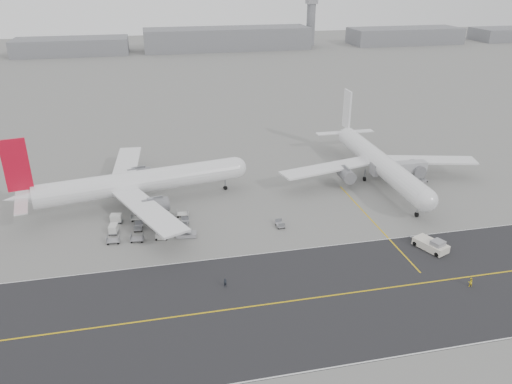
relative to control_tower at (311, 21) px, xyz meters
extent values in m
plane|color=gray|center=(-100.00, -265.00, -16.25)|extent=(700.00, 700.00, 0.00)
cube|color=#27272A|center=(-95.00, -283.00, -16.24)|extent=(220.00, 32.00, 0.02)
cube|color=gold|center=(-95.00, -283.00, -16.22)|extent=(220.00, 0.30, 0.01)
cube|color=silver|center=(-95.00, -267.20, -16.22)|extent=(220.00, 0.25, 0.01)
cube|color=silver|center=(-95.00, -298.80, -16.22)|extent=(220.00, 0.25, 0.01)
cube|color=gold|center=(-70.00, -260.00, -16.23)|extent=(0.30, 40.00, 0.01)
cylinder|color=gray|center=(0.00, 0.00, -2.25)|extent=(6.00, 6.00, 28.00)
cube|color=gray|center=(0.00, 0.00, 13.25)|extent=(7.00, 7.00, 3.50)
cylinder|color=white|center=(-118.98, -239.06, -10.76)|extent=(46.94, 13.33, 5.36)
sphere|color=white|center=(-95.97, -235.03, -10.76)|extent=(5.25, 5.25, 5.25)
cone|color=white|center=(-143.11, -243.28, -10.36)|extent=(9.81, 6.32, 4.82)
cube|color=red|center=(-143.67, -243.38, -2.96)|extent=(5.14, 1.38, 11.39)
cube|color=white|center=(-143.14, -248.06, -10.23)|extent=(4.00, 8.86, 0.25)
cube|color=white|center=(-144.76, -238.80, -10.23)|extent=(4.00, 8.86, 0.25)
cube|color=white|center=(-117.67, -253.14, -11.43)|extent=(15.61, 25.74, 0.45)
cube|color=white|center=(-122.53, -225.36, -11.43)|extent=(7.50, 25.98, 0.45)
cylinder|color=gray|center=(-116.19, -248.40, -12.77)|extent=(6.18, 4.25, 3.32)
cylinder|color=gray|center=(-119.53, -229.32, -12.77)|extent=(6.18, 4.25, 3.32)
cylinder|color=black|center=(-98.78, -235.52, -15.75)|extent=(1.08, 0.67, 1.01)
cylinder|color=black|center=(-120.11, -242.52, -15.75)|extent=(1.08, 0.67, 1.01)
cylinder|color=black|center=(-121.22, -236.19, -15.75)|extent=(1.08, 0.67, 1.01)
cylinder|color=gray|center=(-98.78, -235.52, -14.34)|extent=(0.36, 0.36, 2.81)
cylinder|color=white|center=(-59.40, -239.40, -10.90)|extent=(5.58, 45.59, 5.22)
sphere|color=white|center=(-59.58, -262.18, -10.90)|extent=(5.12, 5.12, 5.12)
cone|color=white|center=(-59.21, -215.52, -10.51)|extent=(4.77, 8.93, 4.70)
cube|color=white|center=(-59.21, -214.96, -3.29)|extent=(0.54, 5.00, 11.11)
cube|color=white|center=(-63.79, -214.65, -10.38)|extent=(8.35, 2.57, 0.25)
cube|color=white|center=(-54.62, -214.72, -10.38)|extent=(8.35, 2.57, 0.25)
cube|color=white|center=(-73.14, -238.18, -11.55)|extent=(25.60, 11.26, 0.45)
cube|color=white|center=(-45.65, -238.40, -11.55)|extent=(25.59, 11.62, 0.45)
cylinder|color=gray|center=(-68.86, -240.44, -12.86)|extent=(3.28, 5.58, 3.24)
cylinder|color=gray|center=(-49.97, -240.59, -12.86)|extent=(3.28, 5.58, 3.24)
cylinder|color=black|center=(-59.56, -259.40, -15.69)|extent=(0.51, 1.14, 1.13)
cylinder|color=black|center=(-62.52, -237.71, -15.69)|extent=(0.51, 1.14, 1.13)
cylinder|color=black|center=(-56.26, -237.76, -15.69)|extent=(0.51, 1.14, 1.13)
cylinder|color=gray|center=(-59.56, -259.40, -14.32)|extent=(0.36, 0.36, 2.74)
cube|color=silver|center=(-63.90, -272.66, -15.35)|extent=(5.51, 7.31, 1.49)
cube|color=gray|center=(-63.32, -274.03, -14.23)|extent=(2.98, 2.87, 0.96)
cylinder|color=gray|center=(-65.48, -268.94, -15.72)|extent=(1.24, 2.61, 0.17)
cylinder|color=black|center=(-64.17, -275.55, -15.78)|extent=(0.77, 1.05, 0.96)
cylinder|color=black|center=(-61.63, -274.47, -15.78)|extent=(0.77, 1.05, 0.96)
cylinder|color=black|center=(-66.17, -270.85, -15.78)|extent=(0.77, 1.05, 0.96)
cylinder|color=black|center=(-63.62, -269.77, -15.78)|extent=(0.77, 1.05, 0.96)
cylinder|color=gray|center=(-48.17, -241.10, -14.34)|extent=(1.53, 1.53, 3.82)
cube|color=gray|center=(-48.17, -241.10, -15.92)|extent=(2.52, 2.52, 0.67)
cube|color=#A4A5A9|center=(-54.86, -241.00, -11.86)|extent=(14.36, 2.88, 2.48)
cube|color=gray|center=(-61.73, -240.90, -11.86)|extent=(1.19, 3.07, 2.86)
cylinder|color=black|center=(-47.11, -240.06, -15.97)|extent=(0.29, 0.58, 0.57)
imported|color=black|center=(-105.45, -276.63, -15.41)|extent=(0.70, 0.55, 1.68)
imported|color=yellow|center=(-63.76, -285.55, -15.41)|extent=(0.87, 0.70, 1.68)
camera|label=1|loc=(-115.75, -348.35, 34.54)|focal=35.00mm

